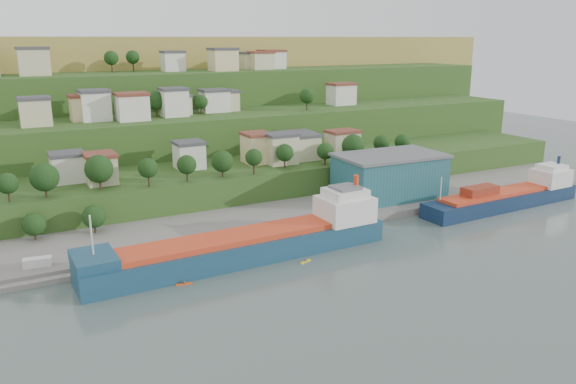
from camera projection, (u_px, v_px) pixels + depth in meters
ground at (290, 265)px, 121.44m from camera, size 500.00×500.00×0.00m
quay at (307, 217)px, 154.30m from camera, size 220.00×26.00×4.00m
pebble_beach at (5, 276)px, 115.66m from camera, size 40.00×18.00×2.40m
hillside at (124, 142)px, 265.55m from camera, size 360.00×210.63×96.00m
cargo_ship_near at (251, 246)px, 124.60m from camera, size 70.29×13.20×17.99m
cargo_ship_far at (507, 199)px, 162.95m from camera, size 54.92×10.93×14.85m
warehouse at (389, 175)px, 165.36m from camera, size 31.65×20.08×12.80m
caravan at (38, 264)px, 115.67m from camera, size 5.78×3.07×2.57m
dinghy at (54, 264)px, 117.73m from camera, size 4.01×2.10×0.76m
kayak_orange at (184, 283)px, 111.83m from camera, size 3.30×1.16×0.81m
kayak_yellow at (305, 261)px, 123.11m from camera, size 3.01×1.49×0.75m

